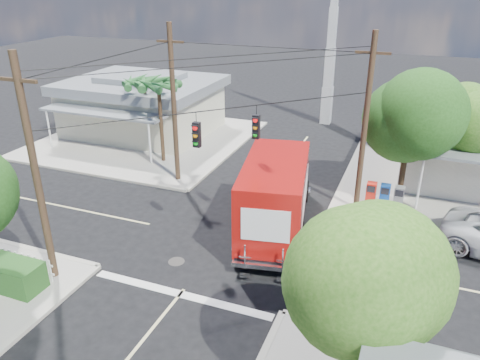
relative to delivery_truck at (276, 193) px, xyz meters
The scene contains 14 objects.
ground 3.24m from the delivery_truck, 136.18° to the right, with size 120.00×120.00×0.00m, color black.
sidewalk_ne 12.90m from the delivery_truck, 45.24° to the left, with size 14.12×14.12×0.14m.
sidewalk_nw 15.77m from the delivery_truck, 144.62° to the left, with size 14.12×14.12×0.14m.
road_markings 4.24m from the delivery_truck, 119.89° to the right, with size 32.00×32.00×0.01m.
building_nw 17.51m from the delivery_truck, 142.51° to the left, with size 10.80×10.20×4.30m.
radio_tower 18.62m from the delivery_truck, 94.36° to the left, with size 0.80×0.80×17.00m.
tree_ne_front 7.81m from the delivery_truck, 42.91° to the left, with size 4.21×4.14×6.66m.
tree_ne_back 10.91m from the delivery_truck, 42.06° to the left, with size 3.77×3.66×5.82m.
tree_se 10.62m from the delivery_truck, 60.51° to the right, with size 3.67×3.54×5.62m.
palm_nw_front 11.42m from the delivery_truck, 148.79° to the left, with size 3.01×3.08×5.59m.
palm_nw_back 13.75m from the delivery_truck, 147.74° to the left, with size 3.01×3.08×5.19m.
utility_poles 4.45m from the delivery_truck, behind, with size 12.00×10.68×9.00m.
vending_boxes 6.48m from the delivery_truck, 43.58° to the left, with size 1.90×0.50×1.10m.
delivery_truck is the anchor object (origin of this frame).
Camera 1 is at (7.48, -17.09, 11.28)m, focal length 35.00 mm.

